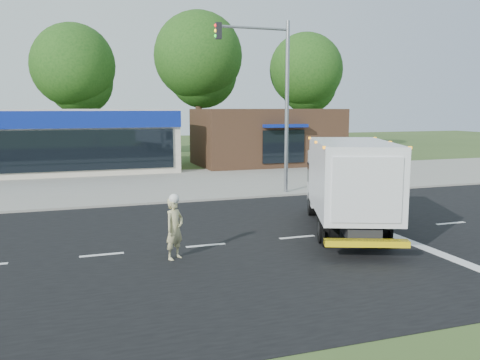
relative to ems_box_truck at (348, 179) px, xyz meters
The scene contains 11 objects.
ground 2.56m from the ems_box_truck, behind, with size 120.00×120.00×0.00m, color #385123.
road_asphalt 2.56m from the ems_box_truck, behind, with size 60.00×14.00×0.02m, color black.
sidewalk 8.44m from the ems_box_truck, 102.96° to the left, with size 60.00×2.40×0.12m, color gray.
parking_apron 14.09m from the ems_box_truck, 97.62° to the left, with size 60.00×9.00×0.02m, color gray.
lane_markings 2.36m from the ems_box_truck, 108.59° to the right, with size 55.20×7.00×0.01m.
ems_box_truck is the anchor object (origin of this frame).
emergency_worker 6.16m from the ems_box_truck, 169.15° to the right, with size 0.74×0.69×1.80m.
retail_strip_mall 22.57m from the ems_box_truck, 118.75° to the left, with size 18.00×6.20×4.00m.
brown_storefront 20.49m from the ems_box_truck, 75.45° to the left, with size 10.00×6.70×4.00m.
traffic_signal_pole 8.11m from the ems_box_truck, 86.16° to the left, with size 3.51×0.25×8.00m.
background_trees 28.70m from the ems_box_truck, 95.50° to the left, with size 36.77×7.39×12.10m.
Camera 1 is at (-6.81, -14.23, 4.08)m, focal length 38.00 mm.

